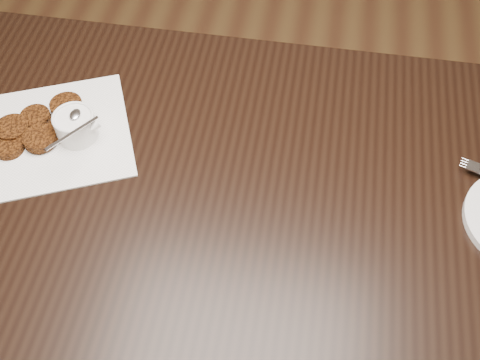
% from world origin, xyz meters
% --- Properties ---
extents(table, '(1.44, 0.93, 0.75)m').
position_xyz_m(table, '(0.06, 0.05, 0.38)').
color(table, black).
rests_on(table, floor).
extents(napkin, '(0.37, 0.37, 0.00)m').
position_xyz_m(napkin, '(-0.35, 0.16, 0.75)').
color(napkin, white).
rests_on(napkin, table).
extents(sauce_ramekin, '(0.12, 0.12, 0.11)m').
position_xyz_m(sauce_ramekin, '(-0.31, 0.17, 0.81)').
color(sauce_ramekin, white).
rests_on(sauce_ramekin, napkin).
extents(patty_cluster, '(0.23, 0.23, 0.02)m').
position_xyz_m(patty_cluster, '(-0.39, 0.16, 0.76)').
color(patty_cluster, '#69330D').
rests_on(patty_cluster, napkin).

